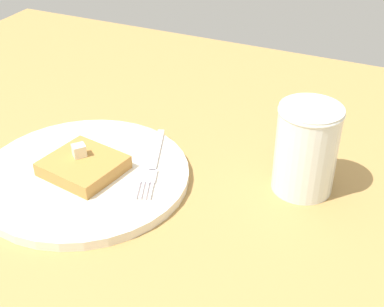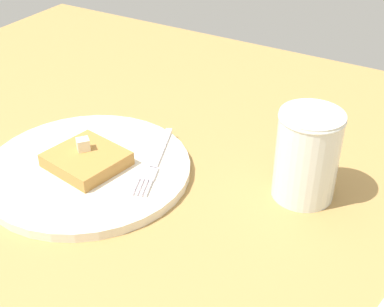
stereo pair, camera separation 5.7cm
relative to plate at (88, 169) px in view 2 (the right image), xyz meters
The scene contains 6 objects.
table_surface 8.59cm from the plate, 132.50° to the right, with size 115.59×115.59×2.58cm, color #A27B43.
plate is the anchor object (origin of this frame).
toast_slice_center 1.43cm from the plate, 153.43° to the left, with size 8.35×9.02×1.80cm, color #AB7737.
butter_pat_primary 3.29cm from the plate, 53.53° to the left, with size 1.58×1.42×1.58cm, color #F2E9CB.
fork 8.43cm from the plate, 58.36° to the right, with size 15.48×6.99×0.36cm.
syrup_jar 27.90cm from the plate, 68.81° to the right, with size 7.73×7.73×11.31cm.
Camera 2 is at (-36.63, -34.52, 42.91)cm, focal length 50.00 mm.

